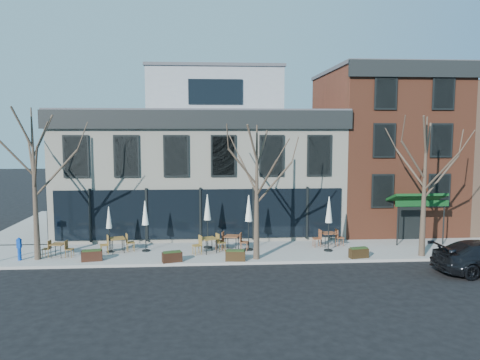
{
  "coord_description": "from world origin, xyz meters",
  "views": [
    {
      "loc": [
        0.45,
        -27.91,
        6.87
      ],
      "look_at": [
        2.54,
        2.0,
        3.72
      ],
      "focal_mm": 35.0,
      "sensor_mm": 36.0,
      "label": 1
    }
  ],
  "objects": [
    {
      "name": "planter_1",
      "position": [
        -1.4,
        -4.2,
        0.43
      ],
      "size": [
        1.08,
        0.67,
        0.56
      ],
      "color": "black",
      "rests_on": "sidewalk_front"
    },
    {
      "name": "sidewalk_side",
      "position": [
        -11.25,
        6.0,
        0.07
      ],
      "size": [
        4.5,
        12.0,
        0.15
      ],
      "primitive_type": "cube",
      "color": "gray",
      "rests_on": "ground"
    },
    {
      "name": "red_brick_building",
      "position": [
        13.0,
        4.98,
        5.64
      ],
      "size": [
        8.2,
        11.78,
        11.18
      ],
      "color": "brown",
      "rests_on": "ground"
    },
    {
      "name": "planter_2",
      "position": [
        1.87,
        -4.2,
        0.44
      ],
      "size": [
        1.06,
        0.52,
        0.57
      ],
      "color": "#312110",
      "rests_on": "sidewalk_front"
    },
    {
      "name": "ground",
      "position": [
        0.0,
        0.0,
        0.0
      ],
      "size": [
        120.0,
        120.0,
        0.0
      ],
      "primitive_type": "plane",
      "color": "black",
      "rests_on": "ground"
    },
    {
      "name": "tree_corner",
      "position": [
        -8.49,
        -3.2,
        4.25
      ],
      "size": [
        3.93,
        3.98,
        7.92
      ],
      "color": "#382B21",
      "rests_on": "sidewalk_front"
    },
    {
      "name": "sidewalk_front",
      "position": [
        3.25,
        -2.15,
        0.07
      ],
      "size": [
        33.5,
        4.7,
        0.15
      ],
      "primitive_type": "cube",
      "color": "gray",
      "rests_on": "ground"
    },
    {
      "name": "cafe_set_0",
      "position": [
        -7.57,
        -2.81,
        0.61
      ],
      "size": [
        1.73,
        0.76,
        0.89
      ],
      "color": "brown",
      "rests_on": "sidewalk_front"
    },
    {
      "name": "planter_3",
      "position": [
        8.45,
        -4.1,
        0.43
      ],
      "size": [
        1.07,
        0.59,
        0.57
      ],
      "color": "black",
      "rests_on": "sidewalk_front"
    },
    {
      "name": "planter_0",
      "position": [
        -5.58,
        -3.7,
        0.44
      ],
      "size": [
        1.11,
        0.62,
        0.59
      ],
      "color": "black",
      "rests_on": "sidewalk_front"
    },
    {
      "name": "umbrella_3",
      "position": [
        2.75,
        -2.08,
        2.38
      ],
      "size": [
        0.5,
        0.5,
        3.15
      ],
      "color": "black",
      "rests_on": "sidewalk_front"
    },
    {
      "name": "corner_building",
      "position": [
        0.07,
        5.07,
        4.72
      ],
      "size": [
        18.39,
        10.39,
        11.1
      ],
      "color": "beige",
      "rests_on": "ground"
    },
    {
      "name": "umbrella_2",
      "position": [
        0.43,
        -1.41,
        2.35
      ],
      "size": [
        0.5,
        0.5,
        3.12
      ],
      "color": "black",
      "rests_on": "sidewalk_front"
    },
    {
      "name": "umbrella_0",
      "position": [
        -5.02,
        -1.98,
        1.97
      ],
      "size": [
        0.41,
        0.41,
        2.57
      ],
      "color": "black",
      "rests_on": "sidewalk_front"
    },
    {
      "name": "tree_mid",
      "position": [
        3.01,
        -3.9,
        3.79
      ],
      "size": [
        3.5,
        3.55,
        7.04
      ],
      "color": "#382B21",
      "rests_on": "sidewalk_front"
    },
    {
      "name": "cafe_set_3",
      "position": [
        1.8,
        -2.0,
        0.67
      ],
      "size": [
        1.98,
        1.0,
        1.01
      ],
      "color": "brown",
      "rests_on": "sidewalk_front"
    },
    {
      "name": "umbrella_1",
      "position": [
        -3.04,
        -1.9,
        2.17
      ],
      "size": [
        0.46,
        0.46,
        2.86
      ],
      "color": "black",
      "rests_on": "sidewalk_front"
    },
    {
      "name": "call_box",
      "position": [
        -9.38,
        -3.33,
        0.8
      ],
      "size": [
        0.24,
        0.24,
        1.23
      ],
      "color": "#0C3BA5",
      "rests_on": "sidewalk_front"
    },
    {
      "name": "cafe_set_5",
      "position": [
        7.48,
        -1.5,
        0.66
      ],
      "size": [
        1.92,
        0.84,
        0.99
      ],
      "color": "brown",
      "rests_on": "sidewalk_front"
    },
    {
      "name": "umbrella_4",
      "position": [
        7.2,
        -2.57,
        2.33
      ],
      "size": [
        0.49,
        0.49,
        3.09
      ],
      "color": "black",
      "rests_on": "sidewalk_front"
    },
    {
      "name": "cafe_set_1",
      "position": [
        -4.57,
        -2.07,
        0.67
      ],
      "size": [
        1.96,
        1.09,
        1.01
      ],
      "color": "brown",
      "rests_on": "sidewalk_front"
    },
    {
      "name": "tree_right",
      "position": [
        12.01,
        -3.9,
        4.02
      ],
      "size": [
        3.72,
        3.77,
        7.48
      ],
      "color": "#382B21",
      "rests_on": "sidewalk_front"
    },
    {
      "name": "cafe_set_2",
      "position": [
        0.51,
        -2.5,
        0.68
      ],
      "size": [
        1.97,
        1.23,
        1.02
      ],
      "color": "brown",
      "rests_on": "sidewalk_front"
    }
  ]
}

